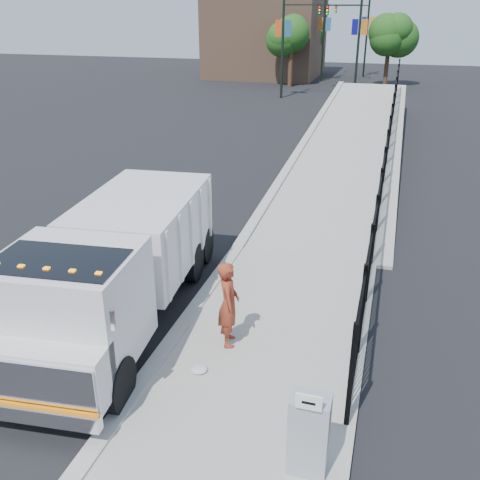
# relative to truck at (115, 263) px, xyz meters

# --- Properties ---
(ground) EXTENTS (120.00, 120.00, 0.00)m
(ground) POSITION_rel_truck_xyz_m (1.37, 0.17, -1.39)
(ground) COLOR black
(ground) RESTS_ON ground
(sidewalk) EXTENTS (3.55, 12.00, 0.12)m
(sidewalk) POSITION_rel_truck_xyz_m (3.29, -1.83, -1.33)
(sidewalk) COLOR #9E998E
(sidewalk) RESTS_ON ground
(curb) EXTENTS (0.30, 12.00, 0.16)m
(curb) POSITION_rel_truck_xyz_m (1.37, -1.83, -1.31)
(curb) COLOR #ADAAA3
(curb) RESTS_ON ground
(ramp) EXTENTS (3.95, 24.06, 3.19)m
(ramp) POSITION_rel_truck_xyz_m (3.49, 16.17, -1.39)
(ramp) COLOR #9E998E
(ramp) RESTS_ON ground
(iron_fence) EXTENTS (0.10, 28.00, 1.80)m
(iron_fence) POSITION_rel_truck_xyz_m (4.92, 12.17, -0.49)
(iron_fence) COLOR black
(iron_fence) RESTS_ON ground
(truck) EXTENTS (2.98, 7.40, 2.47)m
(truck) POSITION_rel_truck_xyz_m (0.00, 0.00, 0.00)
(truck) COLOR black
(truck) RESTS_ON ground
(worker) EXTENTS (0.59, 0.73, 1.73)m
(worker) POSITION_rel_truck_xyz_m (2.47, -0.23, -0.41)
(worker) COLOR maroon
(worker) RESTS_ON sidewalk
(utility_cabinet) EXTENTS (0.55, 0.40, 1.25)m
(utility_cabinet) POSITION_rel_truck_xyz_m (4.47, -2.89, -0.65)
(utility_cabinet) COLOR gray
(utility_cabinet) RESTS_ON sidewalk
(arrow_sign) EXTENTS (0.35, 0.04, 0.22)m
(arrow_sign) POSITION_rel_truck_xyz_m (4.47, -3.11, 0.09)
(arrow_sign) COLOR white
(arrow_sign) RESTS_ON utility_cabinet
(debris) EXTENTS (0.30, 0.30, 0.08)m
(debris) POSITION_rel_truck_xyz_m (2.23, -1.24, -1.23)
(debris) COLOR silver
(debris) RESTS_ON sidewalk
(light_pole_0) EXTENTS (3.77, 0.22, 8.00)m
(light_pole_0) POSITION_rel_truck_xyz_m (-2.97, 31.05, 2.97)
(light_pole_0) COLOR black
(light_pole_0) RESTS_ON ground
(light_pole_1) EXTENTS (3.78, 0.22, 8.00)m
(light_pole_1) POSITION_rel_truck_xyz_m (1.42, 34.82, 2.97)
(light_pole_1) COLOR black
(light_pole_1) RESTS_ON ground
(light_pole_2) EXTENTS (3.78, 0.22, 8.00)m
(light_pole_2) POSITION_rel_truck_xyz_m (-1.54, 41.52, 2.97)
(light_pole_2) COLOR black
(light_pole_2) RESTS_ON ground
(light_pole_3) EXTENTS (3.77, 0.22, 8.00)m
(light_pole_3) POSITION_rel_truck_xyz_m (1.22, 46.30, 2.97)
(light_pole_3) COLOR black
(light_pole_3) RESTS_ON ground
(tree_0) EXTENTS (3.03, 3.03, 5.51)m
(tree_0) POSITION_rel_truck_xyz_m (-3.85, 37.12, 2.57)
(tree_0) COLOR #382314
(tree_0) RESTS_ON ground
(tree_1) EXTENTS (2.85, 2.85, 5.43)m
(tree_1) POSITION_rel_truck_xyz_m (3.82, 39.62, 2.57)
(tree_1) COLOR #382314
(tree_1) RESTS_ON ground
(tree_2) EXTENTS (2.88, 2.88, 5.44)m
(tree_2) POSITION_rel_truck_xyz_m (-3.94, 46.67, 2.57)
(tree_2) COLOR #382314
(tree_2) RESTS_ON ground
(building) EXTENTS (10.00, 10.00, 8.00)m
(building) POSITION_rel_truck_xyz_m (-7.63, 44.17, 2.61)
(building) COLOR #8C664C
(building) RESTS_ON ground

